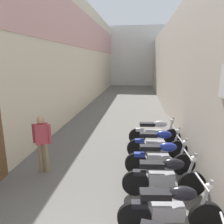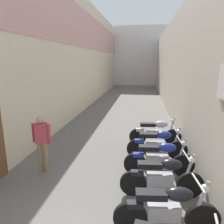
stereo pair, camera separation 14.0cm
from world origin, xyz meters
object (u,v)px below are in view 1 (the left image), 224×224
(motorcycle_sixth, at_px, (155,131))
(motorcycle_third, at_px, (164,175))
(pedestrian_mid_alley, at_px, (42,140))
(motorcycle_second, at_px, (171,208))
(motorcycle_fourth, at_px, (161,157))
(motorcycle_fifth, at_px, (158,143))

(motorcycle_sixth, bearing_deg, motorcycle_third, -90.00)
(motorcycle_sixth, bearing_deg, pedestrian_mid_alley, -143.24)
(motorcycle_third, bearing_deg, motorcycle_sixth, 90.00)
(motorcycle_second, bearing_deg, motorcycle_third, 90.00)
(motorcycle_third, distance_m, motorcycle_fourth, 0.93)
(motorcycle_fourth, xyz_separation_m, pedestrian_mid_alley, (-3.13, -0.25, 0.42))
(motorcycle_fourth, bearing_deg, motorcycle_third, -90.00)
(pedestrian_mid_alley, bearing_deg, motorcycle_fifth, 21.32)
(motorcycle_third, bearing_deg, pedestrian_mid_alley, 167.57)
(motorcycle_sixth, bearing_deg, motorcycle_fifth, -90.00)
(motorcycle_third, distance_m, pedestrian_mid_alley, 3.23)
(motorcycle_fifth, relative_size, pedestrian_mid_alley, 1.18)
(motorcycle_fourth, bearing_deg, motorcycle_second, -90.00)
(motorcycle_fourth, relative_size, motorcycle_fifth, 1.00)
(motorcycle_third, xyz_separation_m, motorcycle_fourth, (0.00, 0.93, 0.00))
(motorcycle_sixth, distance_m, pedestrian_mid_alley, 3.92)
(motorcycle_second, distance_m, motorcycle_fifth, 2.97)
(motorcycle_fifth, bearing_deg, motorcycle_second, -90.00)
(motorcycle_second, bearing_deg, pedestrian_mid_alley, 150.76)
(motorcycle_third, relative_size, motorcycle_sixth, 1.00)
(pedestrian_mid_alley, bearing_deg, motorcycle_sixth, 36.76)
(pedestrian_mid_alley, bearing_deg, motorcycle_second, -29.24)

